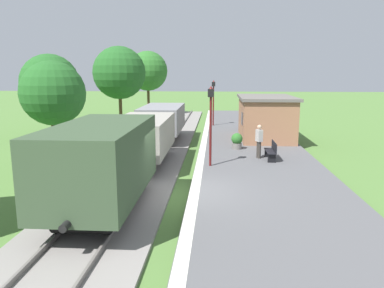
# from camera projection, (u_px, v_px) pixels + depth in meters

# --- Properties ---
(ground_plane) EXTENTS (160.00, 160.00, 0.00)m
(ground_plane) POSITION_uv_depth(u_px,v_px,m) (184.00, 198.00, 13.65)
(ground_plane) COLOR #517A38
(platform_slab) EXTENTS (6.00, 60.00, 0.25)m
(platform_slab) POSITION_uv_depth(u_px,v_px,m) (272.00, 196.00, 13.42)
(platform_slab) COLOR #565659
(platform_slab) RESTS_ON ground
(platform_edge_stripe) EXTENTS (0.36, 60.00, 0.01)m
(platform_edge_stripe) POSITION_uv_depth(u_px,v_px,m) (195.00, 191.00, 13.58)
(platform_edge_stripe) COLOR silver
(platform_edge_stripe) RESTS_ON platform_slab
(track_ballast) EXTENTS (3.80, 60.00, 0.12)m
(track_ballast) POSITION_uv_depth(u_px,v_px,m) (119.00, 195.00, 13.80)
(track_ballast) COLOR gray
(track_ballast) RESTS_ON ground
(rail_near) EXTENTS (0.07, 60.00, 0.14)m
(rail_near) POSITION_uv_depth(u_px,v_px,m) (139.00, 192.00, 13.73)
(rail_near) COLOR slate
(rail_near) RESTS_ON track_ballast
(rail_far) EXTENTS (0.07, 60.00, 0.14)m
(rail_far) POSITION_uv_depth(u_px,v_px,m) (100.00, 191.00, 13.82)
(rail_far) COLOR slate
(rail_far) RESTS_ON track_ballast
(freight_train) EXTENTS (2.50, 19.40, 2.72)m
(freight_train) POSITION_uv_depth(u_px,v_px,m) (141.00, 138.00, 17.51)
(freight_train) COLOR #384C33
(freight_train) RESTS_ON rail_near
(station_hut) EXTENTS (3.50, 5.80, 2.78)m
(station_hut) POSITION_uv_depth(u_px,v_px,m) (266.00, 117.00, 24.48)
(station_hut) COLOR #9E6B4C
(station_hut) RESTS_ON platform_slab
(bench_near_hut) EXTENTS (0.42, 1.50, 0.91)m
(bench_near_hut) POSITION_uv_depth(u_px,v_px,m) (272.00, 151.00, 18.48)
(bench_near_hut) COLOR black
(bench_near_hut) RESTS_ON platform_slab
(bench_down_platform) EXTENTS (0.42, 1.50, 0.91)m
(bench_down_platform) POSITION_uv_depth(u_px,v_px,m) (252.00, 123.00, 28.75)
(bench_down_platform) COLOR black
(bench_down_platform) RESTS_ON platform_slab
(person_waiting) EXTENTS (0.36, 0.44, 1.71)m
(person_waiting) POSITION_uv_depth(u_px,v_px,m) (259.00, 140.00, 18.78)
(person_waiting) COLOR #38332D
(person_waiting) RESTS_ON platform_slab
(potted_planter) EXTENTS (0.64, 0.64, 0.92)m
(potted_planter) POSITION_uv_depth(u_px,v_px,m) (237.00, 141.00, 21.12)
(potted_planter) COLOR slate
(potted_planter) RESTS_ON platform_slab
(lamp_post_near) EXTENTS (0.28, 0.28, 3.70)m
(lamp_post_near) POSITION_uv_depth(u_px,v_px,m) (211.00, 111.00, 16.90)
(lamp_post_near) COLOR #591414
(lamp_post_near) RESTS_ON platform_slab
(lamp_post_far) EXTENTS (0.28, 0.28, 3.70)m
(lamp_post_far) POSITION_uv_depth(u_px,v_px,m) (213.00, 94.00, 30.28)
(lamp_post_far) COLOR #591414
(lamp_post_far) RESTS_ON platform_slab
(tree_trackside_mid) EXTENTS (2.98, 2.98, 5.09)m
(tree_trackside_mid) POSITION_uv_depth(u_px,v_px,m) (53.00, 94.00, 17.14)
(tree_trackside_mid) COLOR #4C3823
(tree_trackside_mid) RESTS_ON ground
(tree_trackside_far) EXTENTS (3.96, 3.96, 5.81)m
(tree_trackside_far) POSITION_uv_depth(u_px,v_px,m) (50.00, 83.00, 25.40)
(tree_trackside_far) COLOR #4C3823
(tree_trackside_far) RESTS_ON ground
(tree_field_left) EXTENTS (4.44, 4.44, 6.75)m
(tree_field_left) POSITION_uv_depth(u_px,v_px,m) (119.00, 73.00, 31.37)
(tree_field_left) COLOR #4C3823
(tree_field_left) RESTS_ON ground
(tree_field_distant) EXTENTS (4.17, 4.17, 6.82)m
(tree_field_distant) POSITION_uv_depth(u_px,v_px,m) (148.00, 71.00, 39.34)
(tree_field_distant) COLOR #4C3823
(tree_field_distant) RESTS_ON ground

